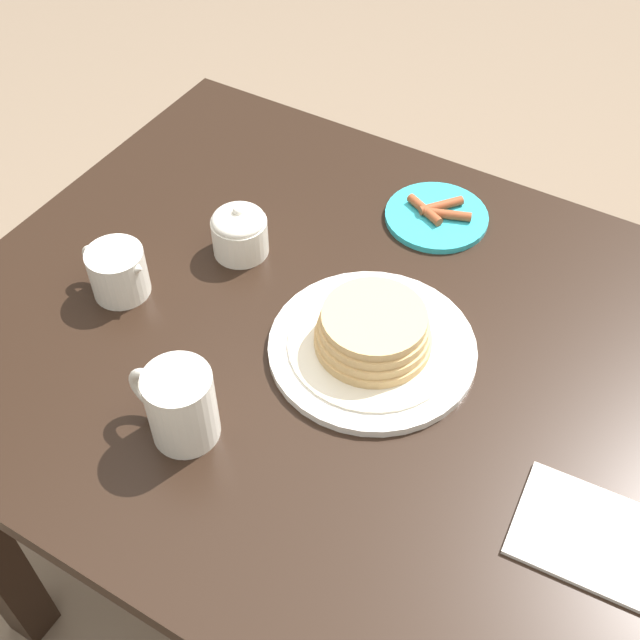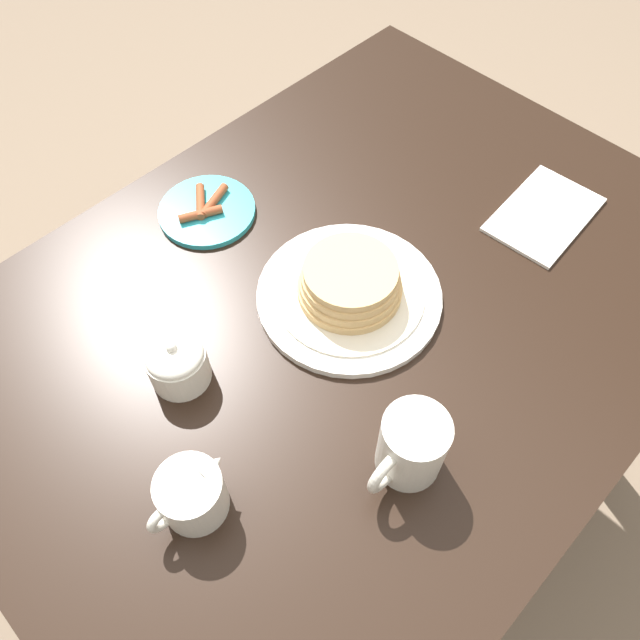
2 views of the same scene
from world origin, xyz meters
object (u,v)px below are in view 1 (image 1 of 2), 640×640
at_px(side_plate_bacon, 437,216).
at_px(napkin, 604,541).
at_px(pancake_plate, 373,341).
at_px(coffee_mug, 179,404).
at_px(sugar_bowl, 240,231).
at_px(creamer_pitcher, 118,272).

xyz_separation_m(side_plate_bacon, napkin, (-0.38, 0.39, -0.00)).
relative_size(pancake_plate, coffee_mug, 2.33).
bearing_deg(napkin, coffee_mug, 13.28).
height_order(pancake_plate, napkin, pancake_plate).
bearing_deg(coffee_mug, sugar_bowl, -68.03).
height_order(side_plate_bacon, creamer_pitcher, creamer_pitcher).
distance_m(side_plate_bacon, napkin, 0.55).
distance_m(side_plate_bacon, creamer_pitcher, 0.48).
xyz_separation_m(pancake_plate, coffee_mug, (0.14, 0.22, 0.03)).
bearing_deg(sugar_bowl, coffee_mug, 111.97).
relative_size(pancake_plate, side_plate_bacon, 1.73).
height_order(coffee_mug, sugar_bowl, coffee_mug).
bearing_deg(sugar_bowl, creamer_pitcher, 57.66).
height_order(pancake_plate, coffee_mug, coffee_mug).
height_order(sugar_bowl, napkin, sugar_bowl).
bearing_deg(coffee_mug, side_plate_bacon, -100.89).
bearing_deg(coffee_mug, creamer_pitcher, -33.77).
relative_size(side_plate_bacon, creamer_pitcher, 1.39).
xyz_separation_m(side_plate_bacon, creamer_pitcher, (0.31, 0.36, 0.03)).
distance_m(pancake_plate, side_plate_bacon, 0.29).
distance_m(pancake_plate, coffee_mug, 0.26).
bearing_deg(sugar_bowl, side_plate_bacon, -135.97).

